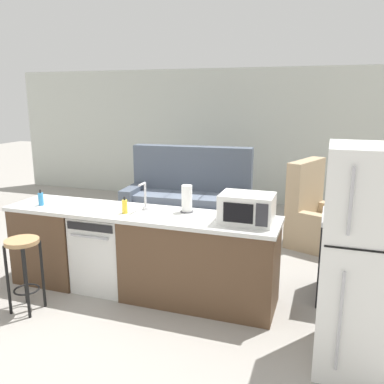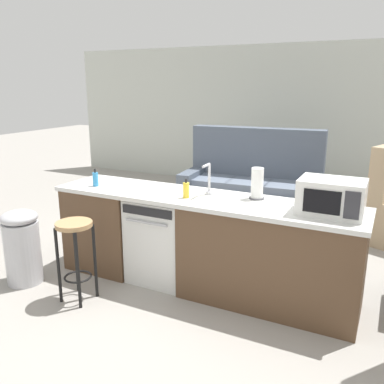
{
  "view_description": "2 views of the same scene",
  "coord_description": "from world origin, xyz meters",
  "px_view_note": "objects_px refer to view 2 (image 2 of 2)",
  "views": [
    {
      "loc": [
        2.0,
        -3.66,
        2.07
      ],
      "look_at": [
        0.62,
        0.38,
        1.06
      ],
      "focal_mm": 38.0,
      "sensor_mm": 36.0,
      "label": 1
    },
    {
      "loc": [
        1.69,
        -3.25,
        1.9
      ],
      "look_at": [
        -0.0,
        0.13,
        0.89
      ],
      "focal_mm": 38.0,
      "sensor_mm": 36.0,
      "label": 2
    }
  ],
  "objects_px": {
    "dishwasher": "(164,238)",
    "couch": "(252,188)",
    "paper_towel_roll": "(257,184)",
    "bar_stool": "(75,244)",
    "microwave": "(332,197)",
    "dish_soap_bottle": "(95,179)",
    "trash_bin": "(22,246)",
    "soap_bottle": "(186,190)"
  },
  "relations": [
    {
      "from": "couch",
      "to": "paper_towel_roll",
      "type": "bearing_deg",
      "value": -71.09
    },
    {
      "from": "microwave",
      "to": "soap_bottle",
      "type": "bearing_deg",
      "value": -175.69
    },
    {
      "from": "dishwasher",
      "to": "microwave",
      "type": "bearing_deg",
      "value": -0.05
    },
    {
      "from": "dishwasher",
      "to": "soap_bottle",
      "type": "xyz_separation_m",
      "value": [
        0.3,
        -0.1,
        0.55
      ]
    },
    {
      "from": "dish_soap_bottle",
      "to": "trash_bin",
      "type": "distance_m",
      "value": 0.96
    },
    {
      "from": "trash_bin",
      "to": "couch",
      "type": "distance_m",
      "value": 3.4
    },
    {
      "from": "dishwasher",
      "to": "bar_stool",
      "type": "bearing_deg",
      "value": -123.24
    },
    {
      "from": "microwave",
      "to": "bar_stool",
      "type": "bearing_deg",
      "value": -160.31
    },
    {
      "from": "paper_towel_roll",
      "to": "trash_bin",
      "type": "height_order",
      "value": "paper_towel_roll"
    },
    {
      "from": "microwave",
      "to": "dish_soap_bottle",
      "type": "bearing_deg",
      "value": -177.15
    },
    {
      "from": "paper_towel_roll",
      "to": "couch",
      "type": "bearing_deg",
      "value": 108.91
    },
    {
      "from": "dishwasher",
      "to": "couch",
      "type": "height_order",
      "value": "couch"
    },
    {
      "from": "soap_bottle",
      "to": "dishwasher",
      "type": "bearing_deg",
      "value": 162.47
    },
    {
      "from": "soap_bottle",
      "to": "dish_soap_bottle",
      "type": "height_order",
      "value": "same"
    },
    {
      "from": "soap_bottle",
      "to": "trash_bin",
      "type": "distance_m",
      "value": 1.71
    },
    {
      "from": "paper_towel_roll",
      "to": "dish_soap_bottle",
      "type": "relative_size",
      "value": 1.6
    },
    {
      "from": "microwave",
      "to": "soap_bottle",
      "type": "height_order",
      "value": "microwave"
    },
    {
      "from": "dish_soap_bottle",
      "to": "soap_bottle",
      "type": "bearing_deg",
      "value": 1.08
    },
    {
      "from": "dishwasher",
      "to": "paper_towel_roll",
      "type": "relative_size",
      "value": 2.98
    },
    {
      "from": "dish_soap_bottle",
      "to": "couch",
      "type": "bearing_deg",
      "value": 72.2
    },
    {
      "from": "couch",
      "to": "soap_bottle",
      "type": "bearing_deg",
      "value": -85.52
    },
    {
      "from": "dishwasher",
      "to": "dish_soap_bottle",
      "type": "xyz_separation_m",
      "value": [
        -0.72,
        -0.11,
        0.55
      ]
    },
    {
      "from": "dish_soap_bottle",
      "to": "trash_bin",
      "type": "relative_size",
      "value": 0.24
    },
    {
      "from": "bar_stool",
      "to": "microwave",
      "type": "bearing_deg",
      "value": 19.69
    },
    {
      "from": "couch",
      "to": "microwave",
      "type": "bearing_deg",
      "value": -59.47
    },
    {
      "from": "paper_towel_roll",
      "to": "bar_stool",
      "type": "relative_size",
      "value": 0.38
    },
    {
      "from": "microwave",
      "to": "dish_soap_bottle",
      "type": "distance_m",
      "value": 2.27
    },
    {
      "from": "microwave",
      "to": "trash_bin",
      "type": "xyz_separation_m",
      "value": [
        -2.73,
        -0.7,
        -0.66
      ]
    },
    {
      "from": "paper_towel_roll",
      "to": "bar_stool",
      "type": "bearing_deg",
      "value": -146.91
    },
    {
      "from": "dish_soap_bottle",
      "to": "dishwasher",
      "type": "bearing_deg",
      "value": 9.02
    },
    {
      "from": "paper_towel_roll",
      "to": "dish_soap_bottle",
      "type": "distance_m",
      "value": 1.63
    },
    {
      "from": "dishwasher",
      "to": "couch",
      "type": "xyz_separation_m",
      "value": [
        0.1,
        2.45,
        -0.03
      ]
    },
    {
      "from": "paper_towel_roll",
      "to": "soap_bottle",
      "type": "distance_m",
      "value": 0.64
    },
    {
      "from": "paper_towel_roll",
      "to": "bar_stool",
      "type": "height_order",
      "value": "paper_towel_roll"
    },
    {
      "from": "microwave",
      "to": "bar_stool",
      "type": "xyz_separation_m",
      "value": [
        -2.02,
        -0.72,
        -0.5
      ]
    },
    {
      "from": "dishwasher",
      "to": "microwave",
      "type": "distance_m",
      "value": 1.67
    },
    {
      "from": "soap_bottle",
      "to": "bar_stool",
      "type": "height_order",
      "value": "soap_bottle"
    },
    {
      "from": "microwave",
      "to": "dish_soap_bottle",
      "type": "relative_size",
      "value": 2.84
    },
    {
      "from": "bar_stool",
      "to": "couch",
      "type": "distance_m",
      "value": 3.23
    },
    {
      "from": "soap_bottle",
      "to": "dish_soap_bottle",
      "type": "relative_size",
      "value": 1.0
    },
    {
      "from": "bar_stool",
      "to": "trash_bin",
      "type": "distance_m",
      "value": 0.72
    },
    {
      "from": "soap_bottle",
      "to": "microwave",
      "type": "bearing_deg",
      "value": 4.31
    }
  ]
}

